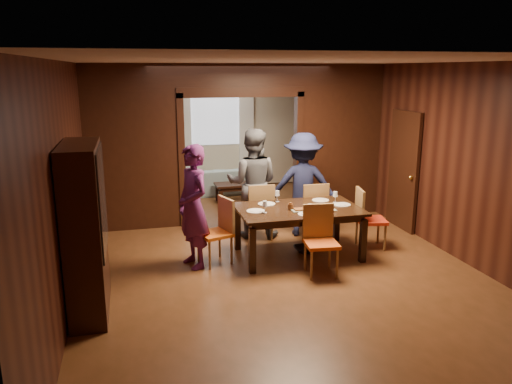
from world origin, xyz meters
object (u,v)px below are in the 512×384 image
object	(u,v)px
coffee_table	(234,193)
chair_far_l	(259,211)
sofa	(212,181)
dining_table	(298,232)
person_grey	(253,183)
chair_left	(215,232)
person_navy	(303,185)
chair_right	(371,218)
hutch	(85,230)
person_purple	(193,207)
chair_far_r	(312,210)
chair_near	(321,241)

from	to	relation	value
coffee_table	chair_far_l	xyz separation A→B (m)	(-0.08, -2.48, 0.28)
sofa	dining_table	size ratio (longest dim) A/B	1.10
person_grey	chair_far_l	world-z (taller)	person_grey
dining_table	chair_left	world-z (taller)	chair_left
person_navy	chair_right	distance (m)	1.30
chair_left	hutch	size ratio (longest dim) A/B	0.48
person_navy	person_purple	bearing A→B (deg)	40.32
dining_table	chair_far_r	world-z (taller)	chair_far_r
chair_far_l	chair_far_r	world-z (taller)	same
person_purple	chair_left	xyz separation A→B (m)	(0.30, 0.03, -0.41)
person_grey	person_navy	size ratio (longest dim) A/B	1.05
person_purple	chair_right	size ratio (longest dim) A/B	1.84
chair_far_r	hutch	distance (m)	3.98
chair_right	chair_far_l	xyz separation A→B (m)	(-1.63, 0.86, 0.00)
chair_far_l	chair_far_r	size ratio (longest dim) A/B	1.00
coffee_table	chair_far_r	size ratio (longest dim) A/B	0.82
person_grey	chair_right	bearing A→B (deg)	169.13
chair_far_l	chair_near	world-z (taller)	same
chair_near	hutch	xyz separation A→B (m)	(-3.04, -0.33, 0.52)
person_purple	chair_far_l	world-z (taller)	person_purple
sofa	chair_far_r	world-z (taller)	chair_far_r
person_navy	chair_left	world-z (taller)	person_navy
chair_far_l	hutch	world-z (taller)	hutch
chair_left	chair_far_r	size ratio (longest dim) A/B	1.00
dining_table	chair_near	size ratio (longest dim) A/B	1.90
dining_table	chair_far_r	xyz separation A→B (m)	(0.50, 0.77, 0.10)
sofa	person_grey	bearing A→B (deg)	91.33
person_navy	chair_left	distance (m)	1.97
dining_table	coffee_table	bearing A→B (deg)	95.06
chair_far_l	person_navy	bearing A→B (deg)	-177.16
person_purple	chair_far_r	size ratio (longest dim) A/B	1.84
person_purple	chair_near	distance (m)	1.87
person_grey	dining_table	size ratio (longest dim) A/B	1.00
chair_left	hutch	bearing A→B (deg)	-74.93
person_navy	chair_far_r	distance (m)	0.45
chair_far_r	coffee_table	bearing A→B (deg)	-72.30
person_grey	chair_far_l	size ratio (longest dim) A/B	1.91
coffee_table	chair_near	size ratio (longest dim) A/B	0.82
person_purple	chair_left	distance (m)	0.51
person_navy	chair_right	world-z (taller)	person_navy
chair_right	chair_far_l	bearing A→B (deg)	72.88
dining_table	chair_near	bearing A→B (deg)	-84.84
chair_near	dining_table	bearing A→B (deg)	100.85
sofa	person_purple	bearing A→B (deg)	75.16
person_purple	person_navy	world-z (taller)	person_purple
chair_far_r	dining_table	bearing A→B (deg)	57.59
sofa	person_navy	bearing A→B (deg)	105.25
chair_right	chair_near	bearing A→B (deg)	136.03
sofa	hutch	bearing A→B (deg)	64.22
person_navy	chair_far_r	world-z (taller)	person_navy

